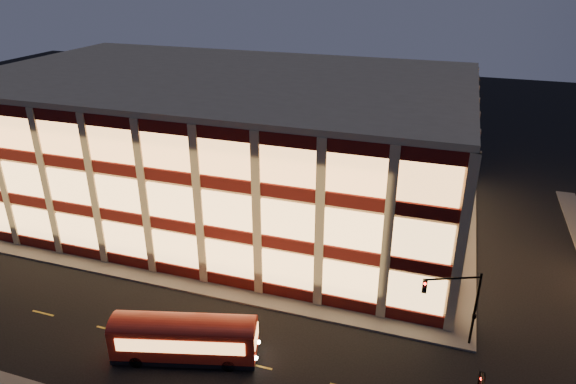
% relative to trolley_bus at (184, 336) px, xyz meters
% --- Properties ---
extents(ground, '(200.00, 200.00, 0.00)m').
position_rel_trolley_bus_xyz_m(ground, '(-4.98, 6.78, -1.84)').
color(ground, black).
rests_on(ground, ground).
extents(sidewalk_office_south, '(54.00, 2.00, 0.15)m').
position_rel_trolley_bus_xyz_m(sidewalk_office_south, '(-7.98, 7.78, -1.76)').
color(sidewalk_office_south, '#514F4C').
rests_on(sidewalk_office_south, ground).
extents(sidewalk_office_east, '(2.00, 30.00, 0.15)m').
position_rel_trolley_bus_xyz_m(sidewalk_office_east, '(18.02, 23.78, -1.76)').
color(sidewalk_office_east, '#514F4C').
rests_on(sidewalk_office_east, ground).
extents(office_building, '(50.45, 30.45, 14.50)m').
position_rel_trolley_bus_xyz_m(office_building, '(-7.89, 23.69, 5.41)').
color(office_building, tan).
rests_on(office_building, ground).
extents(traffic_signal_far, '(3.79, 1.87, 6.00)m').
position_rel_trolley_bus_xyz_m(traffic_signal_far, '(17.23, 7.01, 2.28)').
color(traffic_signal_far, black).
rests_on(traffic_signal_far, ground).
extents(trolley_bus, '(10.08, 4.94, 3.31)m').
position_rel_trolley_bus_xyz_m(trolley_bus, '(0.00, 0.00, 0.00)').
color(trolley_bus, '#A11608').
rests_on(trolley_bus, ground).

